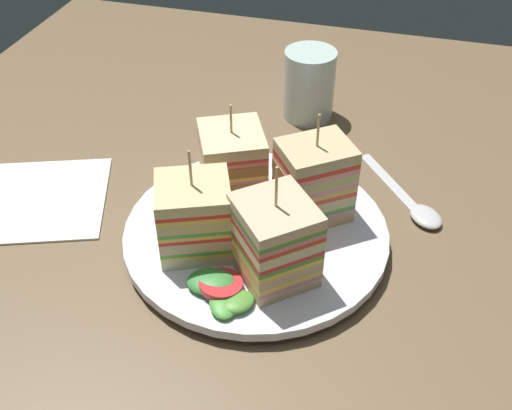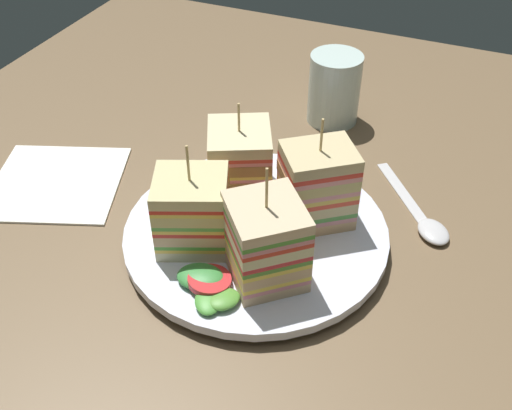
% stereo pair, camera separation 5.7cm
% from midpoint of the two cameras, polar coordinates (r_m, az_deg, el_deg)
% --- Properties ---
extents(ground_plane, '(1.06, 0.97, 0.02)m').
position_cam_midpoint_polar(ground_plane, '(0.61, 2.69, -4.16)').
color(ground_plane, brown).
extents(plate, '(0.26, 0.26, 0.02)m').
position_cam_midpoint_polar(plate, '(0.60, 2.75, -2.82)').
color(plate, white).
rests_on(plate, ground_plane).
extents(sandwich_wedge_0, '(0.08, 0.08, 0.11)m').
position_cam_midpoint_polar(sandwich_wedge_0, '(0.56, -3.01, -0.72)').
color(sandwich_wedge_0, beige).
rests_on(sandwich_wedge_0, plate).
extents(sandwich_wedge_1, '(0.09, 0.09, 0.12)m').
position_cam_midpoint_polar(sandwich_wedge_1, '(0.52, 4.06, -3.57)').
color(sandwich_wedge_1, '#E2B989').
rests_on(sandwich_wedge_1, plate).
extents(sandwich_wedge_2, '(0.08, 0.08, 0.11)m').
position_cam_midpoint_polar(sandwich_wedge_2, '(0.59, 8.52, 1.66)').
color(sandwich_wedge_2, '#E2B481').
rests_on(sandwich_wedge_2, plate).
extents(sandwich_wedge_3, '(0.09, 0.08, 0.11)m').
position_cam_midpoint_polar(sandwich_wedge_3, '(0.61, 1.15, 3.87)').
color(sandwich_wedge_3, beige).
rests_on(sandwich_wedge_3, plate).
extents(salad_garnish, '(0.06, 0.07, 0.01)m').
position_cam_midpoint_polar(salad_garnish, '(0.53, -1.49, -7.63)').
color(salad_garnish, '#3A883D').
rests_on(salad_garnish, plate).
extents(spoon, '(0.13, 0.10, 0.01)m').
position_cam_midpoint_polar(spoon, '(0.65, 18.04, -1.65)').
color(spoon, silver).
rests_on(spoon, ground_plane).
extents(napkin, '(0.18, 0.18, 0.01)m').
position_cam_midpoint_polar(napkin, '(0.70, -16.01, 1.96)').
color(napkin, white).
rests_on(napkin, ground_plane).
extents(drinking_glass, '(0.06, 0.06, 0.09)m').
position_cam_midpoint_polar(drinking_glass, '(0.78, 9.35, 10.23)').
color(drinking_glass, silver).
rests_on(drinking_glass, ground_plane).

